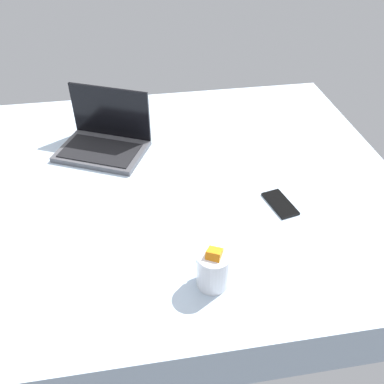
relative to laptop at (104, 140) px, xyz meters
The scene contains 4 objects.
bed_mattress 32.14cm from the laptop, 55.42° to the right, with size 180.00×140.00×18.00cm, color silver.
laptop is the anchor object (origin of this frame).
snack_cup 78.48cm from the laptop, 68.46° to the right, with size 9.00×9.00×13.28cm.
cell_phone 73.23cm from the laptop, 37.23° to the right, with size 6.80×14.00×0.80cm, color black.
Camera 1 is at (-5.30, -121.77, 110.87)cm, focal length 39.27 mm.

